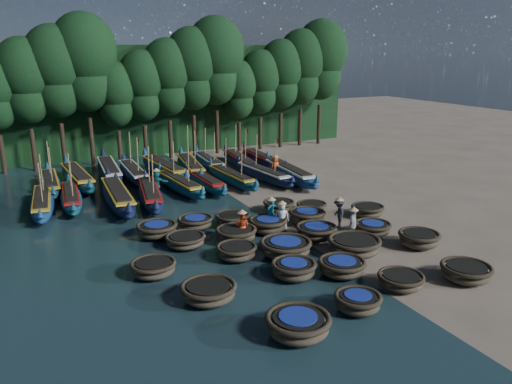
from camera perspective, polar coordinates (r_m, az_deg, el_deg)
name	(u,v)px	position (r m, az deg, el deg)	size (l,w,h in m)	color
ground	(274,223)	(28.77, 2.09, -3.54)	(120.00, 120.00, 0.00)	gray
foliage_wall	(157,99)	(49.25, -11.27, 10.33)	(40.00, 3.00, 10.00)	black
coracle_1	(298,325)	(17.88, 4.82, -14.86)	(2.54, 2.54, 0.81)	#4E4331
coracle_2	(358,302)	(19.72, 11.55, -12.18)	(2.08, 2.08, 0.72)	#4E4331
coracle_3	(401,280)	(21.92, 16.20, -9.66)	(2.26, 2.26, 0.64)	#4E4331
coracle_4	(466,272)	(23.50, 22.88, -8.39)	(2.54, 2.54, 0.73)	#4E4331
coracle_5	(209,291)	(20.14, -5.44, -11.25)	(2.42, 2.42, 0.74)	#4E4331
coracle_6	(294,269)	(21.96, 4.34, -8.75)	(2.11, 2.11, 0.76)	#4E4331
coracle_7	(342,266)	(22.48, 9.79, -8.39)	(2.28, 2.28, 0.74)	#4E4331
coracle_8	(354,245)	(24.72, 11.16, -6.00)	(2.66, 2.66, 0.85)	#4E4331
coracle_9	(419,239)	(26.47, 18.13, -5.09)	(2.49, 2.49, 0.79)	#4E4331
coracle_10	(153,268)	(22.55, -11.65, -8.48)	(2.47, 2.47, 0.70)	#4E4331
coracle_11	(237,251)	(23.80, -2.23, -6.78)	(2.03, 2.03, 0.71)	#4E4331
coracle_12	(286,247)	(24.09, 3.40, -6.33)	(3.05, 3.05, 0.82)	#4E4331
coracle_13	(316,231)	(26.41, 6.91, -4.47)	(2.32, 2.32, 0.75)	#4E4331
coracle_14	(373,228)	(27.55, 13.17, -4.00)	(2.28, 2.28, 0.68)	#4E4331
coracle_15	(185,240)	(25.41, -8.07, -5.49)	(2.27, 2.27, 0.66)	#4E4331
coracle_16	(236,234)	(25.77, -2.28, -4.83)	(2.28, 2.28, 0.80)	#4E4331
coracle_17	(268,224)	(27.12, 1.38, -3.72)	(2.43, 2.43, 0.81)	#4E4331
coracle_18	(307,216)	(28.53, 5.86, -2.77)	(2.15, 2.15, 0.82)	#4E4331
coracle_19	(368,210)	(30.40, 12.63, -2.04)	(2.11, 2.11, 0.70)	#4E4331
coracle_20	(157,229)	(26.97, -11.27, -4.21)	(2.61, 2.61, 0.76)	#4E4331
coracle_21	(195,222)	(27.92, -6.95, -3.42)	(1.99, 1.99, 0.67)	#4E4331
coracle_22	(233,219)	(28.07, -2.68, -3.11)	(2.16, 2.16, 0.76)	#4E4331
coracle_23	(279,206)	(30.52, 2.62, -1.57)	(2.13, 2.13, 0.71)	#4E4331
coracle_24	(312,207)	(30.52, 6.38, -1.74)	(2.14, 2.14, 0.64)	#4E4331
long_boat_0	(42,203)	(33.33, -23.23, -1.14)	(2.07, 7.86, 3.35)	navy
long_boat_1	(71,197)	(33.97, -20.37, -0.58)	(1.88, 7.45, 3.18)	navy
long_boat_2	(118,196)	(32.93, -15.53, -0.46)	(2.07, 9.12, 1.61)	#0E1B35
long_boat_3	(150,194)	(33.08, -11.99, -0.25)	(2.79, 8.10, 3.49)	#0E1B35
long_boat_4	(179,184)	(35.29, -8.74, 0.91)	(2.03, 7.91, 3.37)	navy
long_boat_5	(204,181)	(35.94, -5.99, 1.25)	(1.48, 7.65, 1.35)	navy
long_boat_6	(232,177)	(36.79, -2.80, 1.67)	(1.77, 7.72, 3.28)	navy
long_boat_7	(263,174)	(37.68, 0.84, 2.07)	(2.04, 7.96, 3.39)	#0E1B35
long_boat_8	(290,173)	(37.81, 3.86, 2.17)	(2.25, 8.87, 1.57)	navy
long_boat_9	(50,183)	(37.92, -22.44, 0.91)	(1.65, 7.91, 3.36)	navy
long_boat_10	(77,177)	(38.70, -19.76, 1.59)	(2.11, 9.03, 1.59)	navy
long_boat_11	(109,171)	(40.08, -16.42, 2.36)	(2.25, 9.06, 1.60)	#0E1B35
long_boat_12	(133,173)	(39.06, -13.84, 2.13)	(1.70, 8.31, 3.53)	#0E1B35
long_boat_13	(164,169)	(39.72, -10.46, 2.64)	(2.37, 9.16, 1.62)	navy
long_boat_14	(190,166)	(40.25, -7.53, 2.91)	(2.74, 8.64, 3.71)	navy
long_boat_15	(208,162)	(42.01, -5.45, 3.43)	(1.87, 7.60, 3.24)	navy
long_boat_16	(239,160)	(42.31, -1.96, 3.62)	(2.31, 8.05, 3.44)	#0E1B35
long_boat_17	(263,160)	(42.22, 0.78, 3.64)	(1.68, 8.56, 1.51)	#0E1B35
fisherman_0	(282,216)	(27.25, 2.96, -2.72)	(0.95, 0.82, 1.84)	silver
fisherman_1	(271,212)	(27.55, 1.74, -2.31)	(0.75, 0.63, 1.94)	#1A6C70
fisherman_2	(242,225)	(25.90, -1.60, -3.79)	(0.98, 0.96, 1.79)	#D0441B
fisherman_3	(339,213)	(28.04, 9.44, -2.36)	(0.94, 1.24, 1.90)	black
fisherman_4	(353,224)	(26.24, 11.01, -3.62)	(1.02, 1.05, 1.97)	silver
fisherman_5	(157,182)	(34.72, -11.28, 1.17)	(1.49, 1.54, 1.95)	#1A6C70
fisherman_6	(275,166)	(38.43, 2.24, 2.93)	(0.93, 0.68, 1.95)	#D0441B
tree_2	(25,80)	(43.85, -24.91, 11.57)	(4.51, 4.51, 10.63)	black
tree_3	(55,70)	(43.97, -21.97, 12.78)	(4.92, 4.92, 11.60)	black
tree_4	(84,61)	(44.21, -19.02, 13.95)	(5.34, 5.34, 12.58)	black
tree_5	(116,94)	(44.74, -15.74, 10.75)	(3.68, 3.68, 8.68)	black
tree_6	(142,85)	(45.18, -12.89, 11.85)	(4.09, 4.09, 9.65)	black
tree_7	(167,76)	(45.75, -10.09, 12.90)	(4.51, 4.51, 10.63)	black
tree_8	(192,68)	(46.44, -7.33, 13.89)	(4.92, 4.92, 11.60)	black
tree_9	(216,60)	(47.23, -4.64, 14.82)	(5.34, 5.34, 12.58)	black
tree_10	(239,89)	(48.28, -1.99, 11.67)	(3.68, 3.68, 8.68)	black
tree_11	(260,81)	(49.23, 0.50, 12.55)	(4.09, 4.09, 9.65)	black
tree_12	(281,73)	(50.28, 2.90, 13.38)	(4.51, 4.51, 10.63)	black
tree_13	(301,66)	(51.42, 5.21, 14.15)	(4.92, 4.92, 11.60)	black
tree_14	(321,59)	(52.65, 7.44, 14.86)	(5.34, 5.34, 12.58)	black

